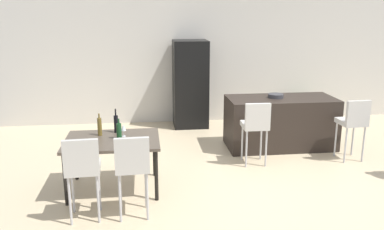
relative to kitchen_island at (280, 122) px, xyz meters
name	(u,v)px	position (x,y,z in m)	size (l,w,h in m)	color
ground_plane	(261,167)	(-0.61, -0.95, -0.46)	(10.00, 10.00, 0.00)	#C6B28E
back_wall	(226,56)	(-0.61, 2.03, 0.99)	(10.00, 0.12, 2.90)	beige
kitchen_island	(280,122)	(0.00, 0.00, 0.00)	(1.94, 0.88, 0.92)	black
bar_chair_left	(256,123)	(-0.70, -0.82, 0.24)	(0.41, 0.41, 1.05)	beige
bar_chair_middle	(354,120)	(0.95, -0.82, 0.24)	(0.42, 0.42, 1.05)	beige
dining_table	(112,144)	(-2.91, -1.50, 0.21)	(1.28, 0.95, 0.74)	#4C4238
dining_chair_near	(82,166)	(-3.19, -2.34, 0.24)	(0.42, 0.42, 1.05)	beige
dining_chair_far	(132,163)	(-2.62, -2.34, 0.24)	(0.42, 0.42, 1.05)	beige
wine_bottle_left	(119,131)	(-2.81, -1.49, 0.39)	(0.07, 0.07, 0.28)	#194723
wine_bottle_right	(100,126)	(-3.09, -1.30, 0.41)	(0.06, 0.06, 0.32)	brown
wine_bottle_end	(116,123)	(-2.87, -1.18, 0.41)	(0.06, 0.06, 0.35)	black
wine_glass_middle	(123,128)	(-2.76, -1.39, 0.40)	(0.07, 0.07, 0.17)	silver
refrigerator	(190,84)	(-1.47, 1.59, 0.46)	(0.72, 0.68, 1.84)	black
fruit_bowl	(276,96)	(-0.10, 0.02, 0.50)	(0.27, 0.27, 0.07)	#333338
potted_plant	(303,108)	(1.09, 1.58, -0.14)	(0.36, 0.36, 0.56)	#996B4C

